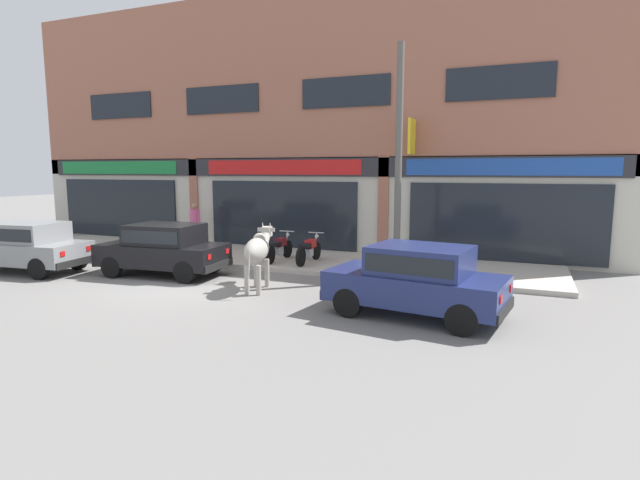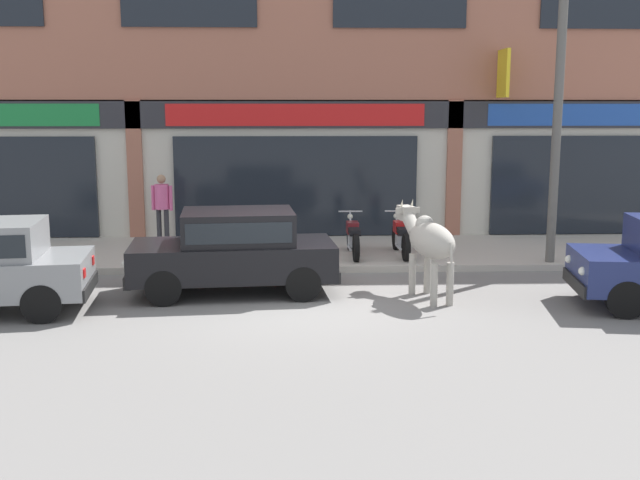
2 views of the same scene
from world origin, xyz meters
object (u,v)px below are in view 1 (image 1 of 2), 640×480
(pedestrian, at_px, (195,220))
(motorcycle_0, at_px, (279,248))
(cow, at_px, (258,250))
(motorcycle_1, at_px, (309,250))
(utility_pole, at_px, (398,162))
(car_0, at_px, (164,247))
(car_2, at_px, (26,245))
(car_1, at_px, (417,277))

(pedestrian, bearing_deg, motorcycle_0, -19.00)
(cow, height_order, motorcycle_1, cow)
(motorcycle_0, bearing_deg, utility_pole, -11.49)
(cow, relative_size, car_0, 0.57)
(cow, bearing_deg, motorcycle_1, 90.14)
(car_0, bearing_deg, car_2, -163.63)
(car_1, bearing_deg, car_0, 170.02)
(car_2, distance_m, utility_pole, 10.88)
(cow, distance_m, motorcycle_0, 3.34)
(motorcycle_1, relative_size, pedestrian, 1.13)
(motorcycle_0, height_order, utility_pole, utility_pole)
(motorcycle_0, xyz_separation_m, pedestrian, (-4.22, 1.45, 0.60))
(car_1, distance_m, motorcycle_0, 6.47)
(car_2, height_order, motorcycle_0, car_2)
(cow, bearing_deg, pedestrian, 138.75)
(cow, distance_m, car_0, 3.34)
(motorcycle_1, bearing_deg, car_0, -141.05)
(pedestrian, bearing_deg, utility_pole, -15.44)
(cow, bearing_deg, car_2, -174.74)
(car_2, distance_m, motorcycle_0, 7.33)
(cow, bearing_deg, car_1, -11.11)
(cow, xyz_separation_m, car_0, (-3.30, 0.50, -0.19))
(motorcycle_0, relative_size, pedestrian, 1.13)
(car_2, xyz_separation_m, motorcycle_0, (6.25, 3.81, -0.29))
(motorcycle_0, height_order, motorcycle_1, same)
(car_0, height_order, car_2, same)
(utility_pole, bearing_deg, pedestrian, 164.56)
(car_0, distance_m, car_2, 4.14)
(car_1, relative_size, motorcycle_0, 2.08)
(car_1, height_order, pedestrian, pedestrian)
(pedestrian, bearing_deg, car_0, -64.68)
(motorcycle_1, xyz_separation_m, utility_pole, (2.92, -0.82, 2.64))
(car_2, bearing_deg, car_1, -0.68)
(motorcycle_0, xyz_separation_m, utility_pole, (3.94, -0.80, 2.64))
(car_0, distance_m, car_1, 7.51)
(cow, bearing_deg, motorcycle_0, 108.05)
(car_2, height_order, utility_pole, utility_pole)
(pedestrian, xyz_separation_m, utility_pole, (8.16, -2.25, 2.04))
(motorcycle_0, bearing_deg, car_1, -37.61)
(cow, xyz_separation_m, pedestrian, (-5.24, 4.59, 0.11))
(motorcycle_0, height_order, pedestrian, pedestrian)
(cow, xyz_separation_m, motorcycle_1, (-0.01, 3.16, -0.49))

